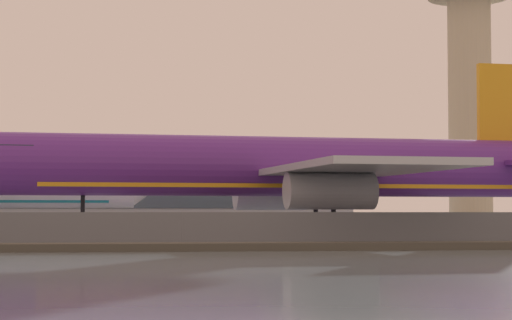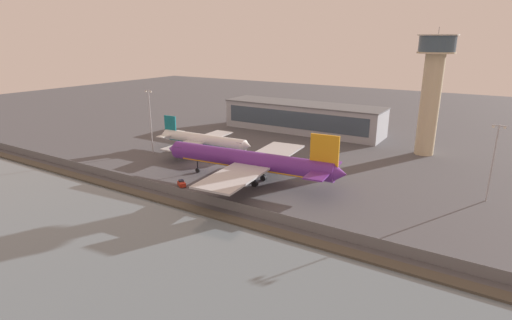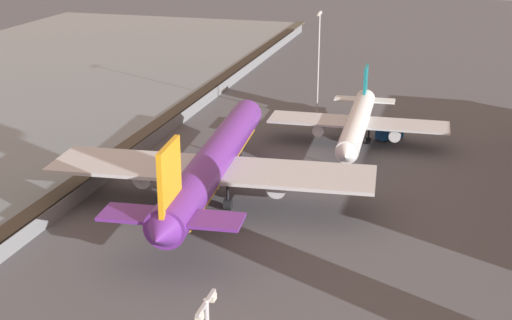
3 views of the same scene
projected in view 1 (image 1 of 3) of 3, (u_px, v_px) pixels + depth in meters
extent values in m
plane|color=#4C4C51|center=(171.00, 241.00, 82.67)|extent=(500.00, 500.00, 0.00)
cube|color=#474238|center=(186.00, 247.00, 62.39)|extent=(320.00, 3.00, 0.50)
cube|color=slate|center=(182.00, 230.00, 66.89)|extent=(280.00, 0.08, 2.42)
cylinder|color=slate|center=(182.00, 230.00, 66.89)|extent=(0.10, 0.10, 2.42)
cylinder|color=#602889|center=(286.00, 166.00, 87.61)|extent=(50.51, 9.71, 5.25)
cube|color=#232D3D|center=(16.00, 156.00, 82.62)|extent=(3.27, 4.70, 1.58)
cube|color=orange|center=(286.00, 183.00, 87.53)|extent=(42.91, 7.99, 0.95)
cube|color=#B7BABF|center=(356.00, 168.00, 76.37)|extent=(13.16, 25.01, 0.53)
cube|color=#B7BABF|center=(280.00, 179.00, 99.87)|extent=(13.16, 25.01, 0.53)
cylinder|color=#B7BABF|center=(330.00, 191.00, 77.83)|extent=(7.26, 3.50, 2.89)
cylinder|color=#B7BABF|center=(270.00, 195.00, 97.58)|extent=(7.26, 3.50, 2.89)
cube|color=#602889|center=(495.00, 167.00, 96.75)|extent=(5.79, 9.26, 0.42)
cylinder|color=black|center=(83.00, 214.00, 83.57)|extent=(0.37, 0.37, 3.07)
cylinder|color=black|center=(83.00, 232.00, 83.49)|extent=(1.52, 0.71, 1.47)
cylinder|color=black|center=(333.00, 214.00, 85.47)|extent=(0.42, 0.42, 3.07)
cylinder|color=black|center=(334.00, 232.00, 85.39)|extent=(1.79, 1.33, 1.69)
cylinder|color=black|center=(316.00, 214.00, 90.85)|extent=(0.42, 0.42, 3.07)
cylinder|color=black|center=(316.00, 231.00, 90.76)|extent=(1.79, 1.33, 1.69)
cone|color=white|center=(144.00, 189.00, 103.84)|extent=(2.71, 3.83, 3.72)
cube|color=#232D3D|center=(120.00, 185.00, 103.43)|extent=(2.30, 3.42, 1.17)
cylinder|color=black|center=(83.00, 219.00, 102.59)|extent=(0.27, 0.27, 2.29)
cylinder|color=black|center=(83.00, 230.00, 102.53)|extent=(1.11, 0.48, 1.10)
cube|color=red|center=(132.00, 235.00, 72.38)|extent=(3.56, 3.04, 1.11)
cube|color=#283847|center=(127.00, 224.00, 72.59)|extent=(1.63, 1.68, 0.50)
cylinder|color=black|center=(115.00, 241.00, 72.15)|extent=(0.71, 0.56, 0.70)
cylinder|color=black|center=(125.00, 240.00, 73.38)|extent=(0.71, 0.56, 0.70)
cylinder|color=black|center=(139.00, 241.00, 71.33)|extent=(0.71, 0.56, 0.70)
cylinder|color=black|center=(148.00, 241.00, 72.57)|extent=(0.71, 0.56, 0.70)
cylinder|color=#C6B793|center=(470.00, 113.00, 149.77)|extent=(6.46, 6.46, 34.73)
cube|color=#9EA3AD|center=(116.00, 189.00, 152.41)|extent=(70.36, 17.31, 11.99)
cube|color=#3D4C5B|center=(115.00, 183.00, 143.80)|extent=(64.73, 0.16, 7.19)
cube|color=#5B5E63|center=(116.00, 148.00, 152.74)|extent=(70.96, 17.91, 0.50)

